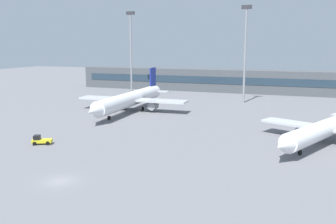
{
  "coord_description": "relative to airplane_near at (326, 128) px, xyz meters",
  "views": [
    {
      "loc": [
        30.58,
        -40.17,
        18.23
      ],
      "look_at": [
        1.06,
        40.0,
        3.0
      ],
      "focal_mm": 39.59,
      "sensor_mm": 36.0,
      "label": 1
    }
  ],
  "objects": [
    {
      "name": "airplane_mid",
      "position": [
        -50.13,
        18.75,
        0.59
      ],
      "size": [
        32.06,
        46.06,
        11.38
      ],
      "color": "white",
      "rests_on": "ground_plane"
    },
    {
      "name": "airplane_near",
      "position": [
        0.0,
        0.0,
        0.0
      ],
      "size": [
        25.95,
        36.04,
        9.45
      ],
      "color": "white",
      "rests_on": "ground_plane"
    },
    {
      "name": "floodlight_tower_west",
      "position": [
        -66.97,
        54.41,
        14.72
      ],
      "size": [
        3.2,
        0.8,
        31.02
      ],
      "color": "gray",
      "rests_on": "ground_plane"
    },
    {
      "name": "terminal_building",
      "position": [
        -35.06,
        75.0,
        1.62
      ],
      "size": [
        123.5,
        12.13,
        9.0
      ],
      "color": "#4C5156",
      "rests_on": "ground_plane"
    },
    {
      "name": "ground_plane",
      "position": [
        -35.06,
        5.64,
        -2.88
      ],
      "size": [
        400.0,
        400.0,
        0.0
      ],
      "primitive_type": "plane",
      "color": "slate"
    },
    {
      "name": "floodlight_tower_east",
      "position": [
        -22.72,
        46.46,
        14.67
      ],
      "size": [
        3.2,
        0.8,
        30.92
      ],
      "color": "gray",
      "rests_on": "ground_plane"
    },
    {
      "name": "baggage_tug_yellow",
      "position": [
        -50.34,
        -19.39,
        -2.08
      ],
      "size": [
        3.9,
        2.96,
        1.75
      ],
      "color": "yellow",
      "rests_on": "ground_plane"
    }
  ]
}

